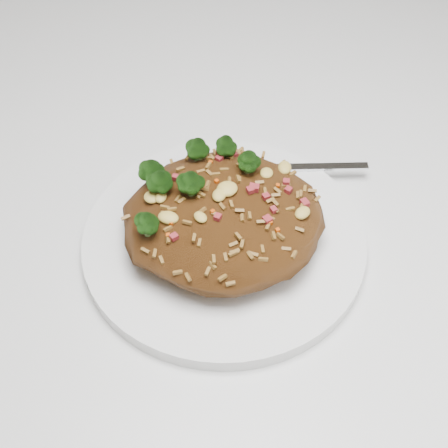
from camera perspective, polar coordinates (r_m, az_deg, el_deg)
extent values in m
cube|color=silver|center=(0.62, 6.91, 1.65)|extent=(1.20, 0.80, 0.04)
cylinder|color=white|center=(0.55, 0.00, -1.48)|extent=(0.25, 0.25, 0.01)
ellipsoid|color=brown|center=(0.53, 0.00, 0.59)|extent=(0.17, 0.16, 0.05)
ellipsoid|color=#113807|center=(0.55, 0.17, 7.19)|extent=(0.02, 0.02, 0.02)
ellipsoid|color=#113807|center=(0.53, 2.20, 5.72)|extent=(0.02, 0.02, 0.02)
ellipsoid|color=#113807|center=(0.51, -3.05, 3.76)|extent=(0.02, 0.02, 0.02)
ellipsoid|color=#113807|center=(0.55, -2.37, 6.88)|extent=(0.02, 0.02, 0.02)
ellipsoid|color=#113807|center=(0.52, -5.83, 3.78)|extent=(0.02, 0.02, 0.02)
ellipsoid|color=#113807|center=(0.54, -6.66, 4.84)|extent=(0.02, 0.02, 0.02)
ellipsoid|color=#113807|center=(0.50, -7.04, 0.09)|extent=(0.02, 0.02, 0.02)
cube|color=silver|center=(0.61, 9.94, 5.19)|extent=(0.10, 0.02, 0.00)
cube|color=silver|center=(0.60, 0.80, 5.10)|extent=(0.03, 0.02, 0.00)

